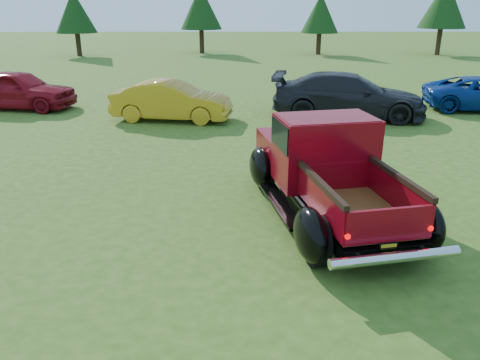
{
  "coord_description": "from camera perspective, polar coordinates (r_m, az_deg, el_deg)",
  "views": [
    {
      "loc": [
        -0.39,
        -7.05,
        3.74
      ],
      "look_at": [
        -0.32,
        0.2,
        0.98
      ],
      "focal_mm": 35.0,
      "sensor_mm": 36.0,
      "label": 1
    }
  ],
  "objects": [
    {
      "name": "pickup_truck",
      "position": [
        8.93,
        10.13,
        1.67
      ],
      "size": [
        3.04,
        5.14,
        1.81
      ],
      "rotation": [
        0.0,
        0.0,
        0.19
      ],
      "color": "black",
      "rests_on": "ground"
    },
    {
      "name": "tree_mid_left",
      "position": [
        38.14,
        -4.8,
        20.22
      ],
      "size": [
        3.2,
        3.2,
        5.0
      ],
      "color": "#332114",
      "rests_on": "ground"
    },
    {
      "name": "show_car_yellow",
      "position": [
        16.05,
        -8.33,
        9.52
      ],
      "size": [
        4.13,
        1.99,
        1.31
      ],
      "primitive_type": "imported",
      "rotation": [
        0.0,
        0.0,
        1.41
      ],
      "color": "#C78E1A",
      "rests_on": "ground"
    },
    {
      "name": "tree_mid_right",
      "position": [
        37.61,
        9.76,
        19.38
      ],
      "size": [
        2.82,
        2.82,
        4.4
      ],
      "color": "#332114",
      "rests_on": "ground"
    },
    {
      "name": "tree_west",
      "position": [
        37.88,
        -19.5,
        18.77
      ],
      "size": [
        2.94,
        2.94,
        4.6
      ],
      "color": "#332114",
      "rests_on": "ground"
    },
    {
      "name": "tree_east",
      "position": [
        39.66,
        23.63,
        19.09
      ],
      "size": [
        3.46,
        3.46,
        5.4
      ],
      "color": "#332114",
      "rests_on": "ground"
    },
    {
      "name": "show_car_red",
      "position": [
        19.54,
        -25.51,
        9.95
      ],
      "size": [
        4.44,
        2.38,
        1.44
      ],
      "primitive_type": "imported",
      "rotation": [
        0.0,
        0.0,
        1.4
      ],
      "color": "maroon",
      "rests_on": "ground"
    },
    {
      "name": "ground",
      "position": [
        7.99,
        2.29,
        -7.1
      ],
      "size": [
        120.0,
        120.0,
        0.0
      ],
      "primitive_type": "plane",
      "color": "#324E16",
      "rests_on": "ground"
    },
    {
      "name": "show_car_grey",
      "position": [
        16.73,
        13.08,
        10.01
      ],
      "size": [
        5.5,
        3.09,
        1.5
      ],
      "primitive_type": "imported",
      "rotation": [
        0.0,
        0.0,
        1.37
      ],
      "color": "black",
      "rests_on": "ground"
    }
  ]
}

